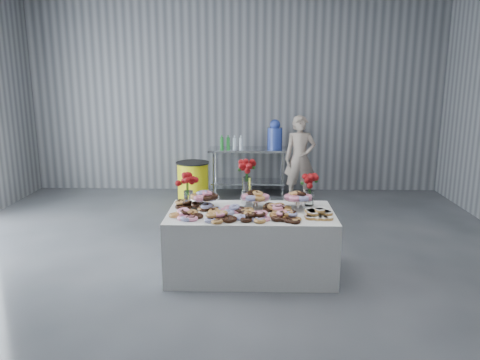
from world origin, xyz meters
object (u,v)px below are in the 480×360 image
object	(u,v)px
water_jug	(275,136)
trash_barrel	(193,183)
prep_table	(248,163)
person	(300,158)
display_table	(251,243)

from	to	relation	value
water_jug	trash_barrel	size ratio (longest dim) A/B	0.73
prep_table	trash_barrel	size ratio (longest dim) A/B	1.97
water_jug	trash_barrel	bearing A→B (deg)	-154.98
prep_table	person	size ratio (longest dim) A/B	0.96
water_jug	trash_barrel	xyz separation A→B (m)	(-1.48, -0.69, -0.77)
display_table	person	xyz separation A→B (m)	(0.89, 3.30, 0.41)
water_jug	display_table	bearing A→B (deg)	-96.77
person	trash_barrel	distance (m)	2.00
display_table	water_jug	size ratio (longest dim) A/B	3.43
display_table	water_jug	bearing A→B (deg)	83.23
prep_table	water_jug	xyz separation A→B (m)	(0.50, -0.00, 0.53)
prep_table	person	bearing A→B (deg)	-21.54
display_table	trash_barrel	world-z (taller)	trash_barrel
display_table	trash_barrel	distance (m)	3.16
trash_barrel	person	bearing A→B (deg)	9.34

